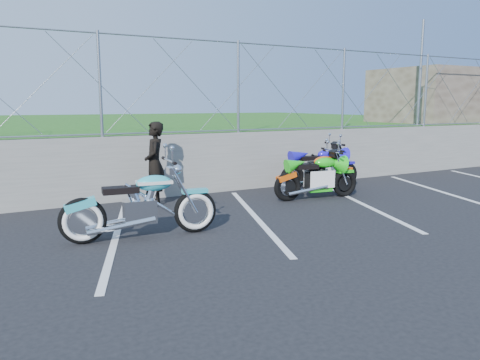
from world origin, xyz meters
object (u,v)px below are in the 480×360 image
naked_orange (317,178)px  sportbike_green (318,179)px  person_standing (155,164)px  cruiser_turquoise (143,207)px  sportbike_blue (321,170)px

naked_orange → sportbike_green: bearing=-110.9°
naked_orange → person_standing: size_ratio=1.25×
cruiser_turquoise → sportbike_green: cruiser_turquoise is taller
sportbike_green → person_standing: size_ratio=1.17×
sportbike_green → cruiser_turquoise: bearing=-157.5°
naked_orange → sportbike_blue: sportbike_blue is taller
naked_orange → sportbike_blue: 1.02m
naked_orange → cruiser_turquoise: bearing=-162.2°
sportbike_green → person_standing: (-3.13, 1.01, 0.38)m
cruiser_turquoise → sportbike_green: (4.00, 1.06, -0.04)m
sportbike_green → sportbike_blue: (0.72, 0.83, 0.03)m
sportbike_blue → sportbike_green: bearing=-124.9°
cruiser_turquoise → sportbike_green: bearing=21.5°
sportbike_green → sportbike_blue: 1.10m
naked_orange → sportbike_green: (-0.03, -0.07, -0.01)m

